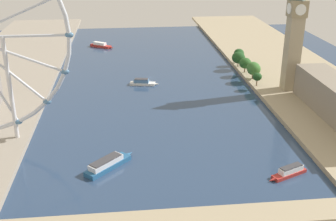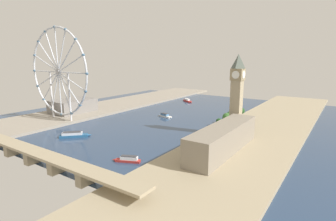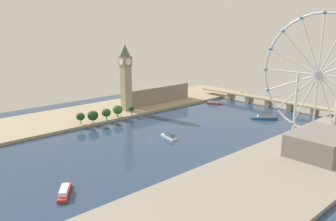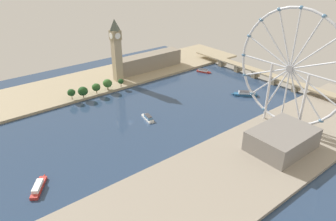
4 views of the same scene
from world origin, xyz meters
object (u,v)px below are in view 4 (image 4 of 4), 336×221
object	(u,v)px
clock_tower	(116,49)
river_bridge	(256,72)
riverside_hall	(282,139)
tour_boat_3	(39,187)
parliament_block	(149,61)
tour_boat_1	(246,94)
tour_boat_2	(204,71)
ferris_wheel	(290,69)
tour_boat_0	(148,118)

from	to	relation	value
clock_tower	river_bridge	distance (m)	194.47
clock_tower	riverside_hall	bearing A→B (deg)	6.93
river_bridge	tour_boat_3	xyz separation A→B (m)	(45.20, -317.36, -5.91)
parliament_block	tour_boat_1	distance (m)	152.93
parliament_block	tour_boat_2	xyz separation A→B (m)	(55.48, 57.79, -11.95)
clock_tower	riverside_hall	distance (m)	236.33
ferris_wheel	tour_boat_2	world-z (taller)	ferris_wheel
ferris_wheel	tour_boat_3	world-z (taller)	ferris_wheel
tour_boat_0	tour_boat_3	distance (m)	132.65
clock_tower	tour_boat_2	xyz separation A→B (m)	(43.81, 117.08, -43.23)
riverside_hall	tour_boat_0	xyz separation A→B (m)	(-121.68, -58.29, -10.05)
tour_boat_0	tour_boat_1	distance (m)	132.02
parliament_block	tour_boat_0	distance (m)	151.91
tour_boat_2	tour_boat_3	bearing A→B (deg)	-93.07
ferris_wheel	tour_boat_2	size ratio (longest dim) A/B	5.07
clock_tower	riverside_hall	world-z (taller)	clock_tower
parliament_block	tour_boat_1	size ratio (longest dim) A/B	3.85
ferris_wheel	tour_boat_1	world-z (taller)	ferris_wheel
parliament_block	tour_boat_2	distance (m)	81.00
clock_tower	ferris_wheel	world-z (taller)	ferris_wheel
riverside_hall	tour_boat_0	bearing A→B (deg)	-154.40
riverside_hall	tour_boat_1	distance (m)	120.72
tour_boat_3	clock_tower	bearing A→B (deg)	-11.45
tour_boat_2	tour_boat_3	size ratio (longest dim) A/B	0.88
tour_boat_2	clock_tower	bearing A→B (deg)	-134.54
ferris_wheel	riverside_hall	size ratio (longest dim) A/B	2.00
tour_boat_0	tour_boat_2	world-z (taller)	tour_boat_2
ferris_wheel	riverside_hall	distance (m)	65.97
clock_tower	river_bridge	world-z (taller)	clock_tower
tour_boat_0	tour_boat_2	distance (m)	161.59
tour_boat_3	riverside_hall	bearing A→B (deg)	-79.14
tour_boat_2	parliament_block	bearing A→B (deg)	-157.85
river_bridge	tour_boat_2	distance (m)	74.00
river_bridge	riverside_hall	bearing A→B (deg)	-45.75
parliament_block	river_bridge	distance (m)	153.37
tour_boat_2	river_bridge	bearing A→B (deg)	11.82
river_bridge	tour_boat_3	bearing A→B (deg)	-81.89
river_bridge	tour_boat_1	size ratio (longest dim) A/B	8.60
river_bridge	tour_boat_2	world-z (taller)	river_bridge
parliament_block	riverside_hall	world-z (taller)	parliament_block
clock_tower	tour_boat_2	distance (m)	132.28
parliament_block	river_bridge	world-z (taller)	parliament_block
tour_boat_0	clock_tower	bearing A→B (deg)	-4.34
riverside_hall	tour_boat_1	world-z (taller)	riverside_hall
riverside_hall	tour_boat_3	bearing A→B (deg)	-114.24
tour_boat_2	tour_boat_3	world-z (taller)	tour_boat_3
clock_tower	tour_boat_1	xyz separation A→B (m)	(135.39, 99.61, -42.96)
ferris_wheel	river_bridge	xyz separation A→B (m)	(-104.28, 96.76, -54.16)
tour_boat_2	tour_boat_1	bearing A→B (deg)	-34.83
ferris_wheel	tour_boat_0	world-z (taller)	ferris_wheel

